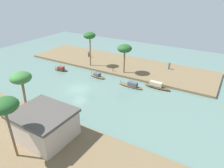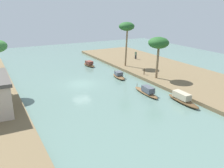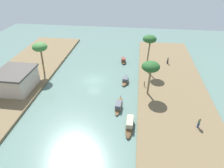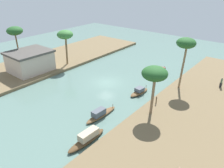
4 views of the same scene
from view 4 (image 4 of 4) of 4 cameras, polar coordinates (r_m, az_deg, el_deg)
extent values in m
plane|color=slate|center=(36.62, -1.45, 0.39)|extent=(75.58, 75.58, 0.00)
cube|color=brown|center=(30.21, 21.37, -7.02)|extent=(45.16, 12.51, 0.46)
cube|color=brown|center=(47.09, -15.83, 5.62)|extent=(45.16, 12.51, 0.46)
ellipsoid|color=brown|center=(24.16, -6.53, -14.22)|extent=(5.04, 1.25, 0.49)
cube|color=tan|center=(23.92, -6.07, -12.74)|extent=(2.40, 1.01, 0.74)
ellipsoid|color=brown|center=(27.97, -2.79, -7.92)|extent=(5.07, 1.23, 0.40)
cube|color=#4C515B|center=(27.40, -3.46, -7.33)|extent=(1.85, 0.97, 0.72)
cylinder|color=brown|center=(29.14, 0.21, -5.51)|extent=(0.07, 0.07, 0.42)
ellipsoid|color=brown|center=(33.25, 7.02, -2.17)|extent=(3.81, 1.57, 0.45)
cube|color=#4C515B|center=(33.05, 7.11, -1.37)|extent=(1.38, 1.14, 0.56)
cylinder|color=brown|center=(34.22, 8.77, -0.63)|extent=(0.07, 0.07, 0.50)
ellipsoid|color=brown|center=(41.16, 12.65, 3.05)|extent=(3.44, 1.50, 0.45)
cube|color=brown|center=(40.92, 12.69, 3.68)|extent=(1.54, 1.14, 0.57)
cylinder|color=brown|center=(42.31, 13.35, 4.23)|extent=(0.07, 0.07, 0.48)
cylinder|color=#232328|center=(37.69, 26.20, -0.23)|extent=(0.38, 0.38, 0.78)
cube|color=#4C664C|center=(37.42, 26.40, 0.73)|extent=(0.42, 0.25, 0.62)
sphere|color=tan|center=(37.26, 26.53, 1.31)|extent=(0.21, 0.21, 0.21)
sphere|color=#9E7556|center=(19.62, 16.98, -20.07)|extent=(0.21, 0.21, 0.21)
cylinder|color=#4C3823|center=(30.08, 11.34, -4.09)|extent=(0.14, 0.14, 1.02)
cylinder|color=#7F6647|center=(27.08, 10.43, -3.10)|extent=(0.34, 0.48, 4.72)
ellipsoid|color=#235623|center=(25.80, 10.95, 2.67)|extent=(3.04, 3.04, 1.67)
cylinder|color=#7F6647|center=(34.12, 17.70, 3.91)|extent=(0.30, 0.60, 6.45)
ellipsoid|color=#235623|center=(32.98, 18.58, 9.99)|extent=(2.73, 2.73, 1.50)
cylinder|color=brown|center=(45.24, -22.99, 8.06)|extent=(0.26, 0.36, 6.01)
ellipsoid|color=#235623|center=(44.40, -23.79, 12.43)|extent=(2.84, 2.84, 1.56)
cylinder|color=brown|center=(43.36, -11.63, 8.29)|extent=(0.35, 0.54, 5.16)
ellipsoid|color=#387533|center=(42.54, -12.01, 12.35)|extent=(2.95, 2.95, 1.62)
cube|color=#C6B29E|center=(42.10, -20.31, 5.33)|extent=(6.67, 5.79, 3.30)
cube|color=#4C4742|center=(41.55, -20.70, 7.68)|extent=(7.07, 6.14, 0.36)
camera|label=1|loc=(48.63, -52.99, 19.08)|focal=33.86mm
camera|label=2|loc=(34.68, -62.28, 4.42)|focal=39.30mm
camera|label=3|loc=(17.16, -94.85, 17.58)|focal=32.67mm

